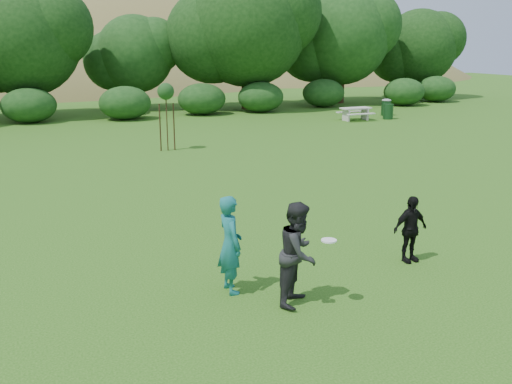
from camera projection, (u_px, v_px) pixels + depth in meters
ground at (318, 284)px, 10.88m from camera, size 120.00×120.00×0.00m
player_teal at (230, 244)px, 10.37m from camera, size 0.45×0.67×1.83m
player_grey at (299, 253)px, 9.91m from camera, size 1.13×1.13×1.85m
player_black at (410, 229)px, 11.87m from camera, size 0.85×0.39×1.42m
trash_can_near at (388, 112)px, 34.22m from camera, size 0.60×0.60×0.90m
frisbee at (329, 240)px, 9.68m from camera, size 0.27×0.27×0.03m
sapling at (166, 93)px, 23.75m from camera, size 0.70×0.70×2.85m
picnic_table at (356, 112)px, 33.62m from camera, size 1.80×1.48×0.76m
trash_can_lidded at (386, 107)px, 35.88m from camera, size 0.60×0.60×1.05m
hillside at (56, 172)px, 74.60m from camera, size 150.00×72.00×52.00m
tree_row at (145, 36)px, 36.38m from camera, size 53.92×10.38×9.62m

